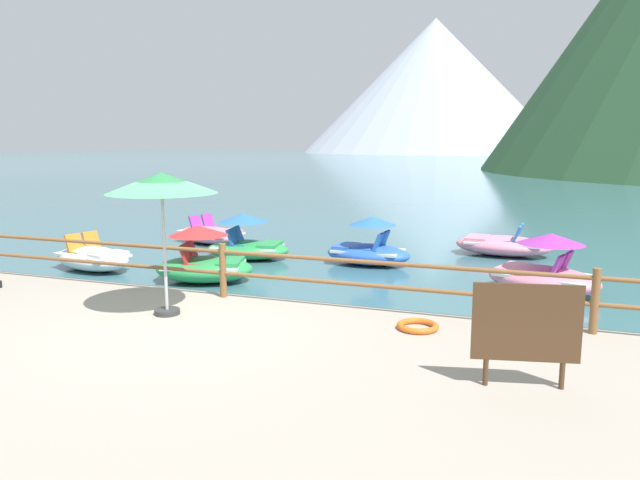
{
  "coord_description": "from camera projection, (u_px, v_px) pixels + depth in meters",
  "views": [
    {
      "loc": [
        5.12,
        -7.61,
        3.15
      ],
      "look_at": [
        0.55,
        5.0,
        0.9
      ],
      "focal_mm": 34.11,
      "sensor_mm": 36.0,
      "label": 1
    }
  ],
  "objects": [
    {
      "name": "pedal_boat_2",
      "position": [
        247.0,
        243.0,
        16.04
      ],
      "size": [
        2.4,
        1.68,
        1.2
      ],
      "color": "green",
      "rests_on": "ground"
    },
    {
      "name": "promenade_dock",
      "position": [
        71.0,
        389.0,
        7.23
      ],
      "size": [
        28.0,
        8.0,
        0.4
      ],
      "primitive_type": "cube",
      "color": "#A39989",
      "rests_on": "ground"
    },
    {
      "name": "pedal_boat_1",
      "position": [
        93.0,
        258.0,
        14.68
      ],
      "size": [
        2.5,
        1.72,
        0.88
      ],
      "color": "white",
      "rests_on": "ground"
    },
    {
      "name": "pedal_boat_4",
      "position": [
        211.0,
        235.0,
        18.44
      ],
      "size": [
        2.78,
        1.94,
        0.84
      ],
      "color": "pink",
      "rests_on": "ground"
    },
    {
      "name": "ground_plane",
      "position": [
        469.0,
        180.0,
        46.39
      ],
      "size": [
        200.0,
        200.0,
        0.0
      ],
      "primitive_type": "plane",
      "color": "#3D6B75"
    },
    {
      "name": "dock_railing",
      "position": [
        223.0,
        264.0,
        10.58
      ],
      "size": [
        23.92,
        0.12,
        0.95
      ],
      "color": "brown",
      "rests_on": "promenade_dock"
    },
    {
      "name": "pedal_boat_0",
      "position": [
        544.0,
        272.0,
        12.47
      ],
      "size": [
        2.59,
        2.01,
        1.25
      ],
      "color": "pink",
      "rests_on": "ground"
    },
    {
      "name": "pedal_boat_6",
      "position": [
        204.0,
        262.0,
        13.46
      ],
      "size": [
        2.46,
        1.94,
        1.26
      ],
      "color": "green",
      "rests_on": "ground"
    },
    {
      "name": "sign_board",
      "position": [
        526.0,
        324.0,
        6.68
      ],
      "size": [
        1.16,
        0.29,
        1.19
      ],
      "color": "beige",
      "rests_on": "promenade_dock"
    },
    {
      "name": "distant_peak",
      "position": [
        434.0,
        86.0,
        135.49
      ],
      "size": [
        57.89,
        57.89,
        29.2
      ],
      "primitive_type": "cone",
      "color": "#A8B2C1",
      "rests_on": "ground"
    },
    {
      "name": "pedal_boat_5",
      "position": [
        369.0,
        248.0,
        15.3
      ],
      "size": [
        2.23,
        1.38,
        1.23
      ],
      "color": "blue",
      "rests_on": "ground"
    },
    {
      "name": "pedal_boat_3",
      "position": [
        503.0,
        245.0,
        16.52
      ],
      "size": [
        2.63,
        1.54,
        0.87
      ],
      "color": "pink",
      "rests_on": "ground"
    },
    {
      "name": "life_ring",
      "position": [
        418.0,
        326.0,
        8.86
      ],
      "size": [
        0.61,
        0.61,
        0.09
      ],
      "primitive_type": "torus",
      "color": "orange",
      "rests_on": "promenade_dock"
    },
    {
      "name": "beach_umbrella",
      "position": [
        162.0,
        185.0,
        9.28
      ],
      "size": [
        1.7,
        1.7,
        2.24
      ],
      "color": "#B2B2B7",
      "rests_on": "promenade_dock"
    }
  ]
}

